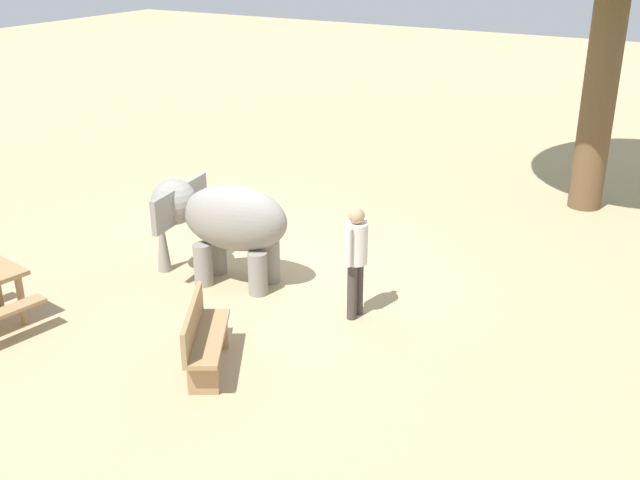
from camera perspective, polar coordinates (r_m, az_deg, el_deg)
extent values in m
plane|color=tan|center=(12.29, -2.14, -2.03)|extent=(60.00, 60.00, 0.00)
cylinder|color=gray|center=(11.70, -8.77, -1.82)|extent=(0.29, 0.29, 0.67)
cylinder|color=gray|center=(12.07, -7.70, -0.97)|extent=(0.29, 0.29, 0.67)
cylinder|color=gray|center=(11.31, -4.69, -2.51)|extent=(0.29, 0.29, 0.67)
cylinder|color=gray|center=(11.69, -3.73, -1.62)|extent=(0.29, 0.29, 0.67)
ellipsoid|color=gray|center=(11.40, -6.40, 1.65)|extent=(1.10, 1.78, 1.00)
sphere|color=gray|center=(11.84, -10.88, 2.82)|extent=(0.71, 0.71, 0.71)
cone|color=gray|center=(12.20, -11.74, 0.17)|extent=(0.22, 0.22, 1.12)
cube|color=gray|center=(11.42, -11.64, 2.01)|extent=(0.59, 0.18, 0.53)
cube|color=gray|center=(12.17, -9.32, 3.47)|extent=(0.59, 0.18, 0.53)
cylinder|color=#3F3833|center=(10.55, 2.42, -3.92)|extent=(0.14, 0.14, 0.82)
cylinder|color=#3F3833|center=(10.69, 2.89, -3.55)|extent=(0.14, 0.14, 0.82)
cylinder|color=silver|center=(10.33, 2.73, -0.25)|extent=(0.32, 0.32, 0.58)
sphere|color=tan|center=(10.18, 2.77, 1.83)|extent=(0.22, 0.22, 0.22)
cylinder|color=silver|center=(10.15, 2.15, -0.56)|extent=(0.09, 0.09, 0.55)
cylinder|color=silver|center=(10.50, 3.28, 0.20)|extent=(0.09, 0.09, 0.55)
cylinder|color=brown|center=(15.24, 20.23, 10.28)|extent=(0.63, 0.63, 4.45)
cube|color=#9E7A51|center=(9.45, -8.42, -7.26)|extent=(1.41, 1.06, 0.06)
cube|color=#9E7A51|center=(9.36, -9.54, -6.02)|extent=(1.24, 0.76, 0.40)
cube|color=#9E7A51|center=(10.02, -7.96, -6.96)|extent=(0.25, 0.35, 0.42)
cube|color=#9E7A51|center=(9.13, -8.77, -10.20)|extent=(0.25, 0.35, 0.42)
cylinder|color=#9E7A51|center=(11.21, -21.48, -4.21)|extent=(0.10, 0.10, 0.72)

